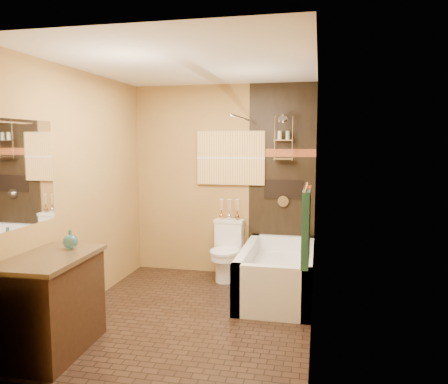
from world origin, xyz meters
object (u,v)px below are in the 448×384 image
(sunset_painting, at_px, (231,158))
(vanity, at_px, (51,304))
(bathtub, at_px, (277,277))
(toilet, at_px, (227,250))

(sunset_painting, bearing_deg, vanity, -112.64)
(bathtub, relative_size, toilet, 2.00)
(bathtub, bearing_deg, vanity, -134.58)
(sunset_painting, xyz_separation_m, bathtub, (0.69, -0.73, -1.33))
(toilet, relative_size, vanity, 0.78)
(bathtub, relative_size, vanity, 1.57)
(sunset_painting, relative_size, toilet, 1.20)
(sunset_painting, bearing_deg, toilet, -90.00)
(toilet, bearing_deg, sunset_painting, 92.81)
(sunset_painting, bearing_deg, bathtub, -46.32)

